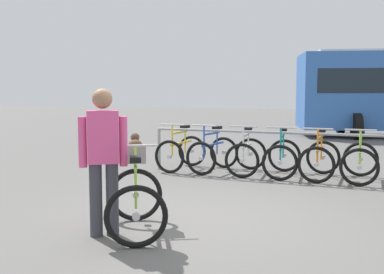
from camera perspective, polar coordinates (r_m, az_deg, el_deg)
name	(u,v)px	position (r m, az deg, el deg)	size (l,w,h in m)	color
ground_plane	(201,219)	(5.91, 1.12, -10.15)	(80.00, 80.00, 0.00)	#605E5B
bike_rack_rail	(268,140)	(8.81, 9.36, -0.38)	(4.60, 0.27, 0.88)	#99999E
racked_bike_yellow	(181,152)	(9.58, -1.36, -1.85)	(0.79, 1.16, 0.97)	black
racked_bike_blue	(213,154)	(9.33, 2.61, -2.05)	(0.85, 1.19, 0.97)	black
racked_bike_white	(247,155)	(9.13, 6.77, -2.25)	(0.70, 1.12, 0.97)	black
racked_bike_teal	(282,157)	(8.98, 11.10, -2.45)	(0.71, 1.11, 0.97)	black
racked_bike_orange	(320,159)	(8.88, 15.55, -2.64)	(0.73, 1.13, 0.97)	black
racked_bike_lime	(360,161)	(8.84, 20.07, -2.81)	(0.70, 1.11, 0.97)	black
featured_bicycle	(136,189)	(5.40, -6.98, -6.39)	(1.07, 1.26, 1.09)	black
person_with_featured_bike	(103,155)	(5.16, -10.91, -2.25)	(0.47, 0.34, 1.64)	#383842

